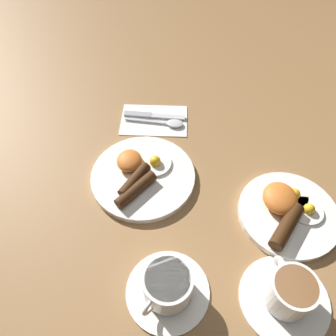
{
  "coord_description": "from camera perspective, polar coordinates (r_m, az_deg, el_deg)",
  "views": [
    {
      "loc": [
        0.45,
        0.07,
        0.62
      ],
      "look_at": [
        -0.01,
        0.06,
        0.03
      ],
      "focal_mm": 35.0,
      "sensor_mm": 36.0,
      "label": 1
    }
  ],
  "objects": [
    {
      "name": "spoon",
      "position": [
        0.88,
        0.06,
        7.87
      ],
      "size": [
        0.04,
        0.16,
        0.01
      ],
      "rotation": [
        0.0,
        0.0,
        1.46
      ],
      "color": "silver",
      "rests_on": "napkin"
    },
    {
      "name": "breakfast_plate_far",
      "position": [
        0.75,
        20.07,
        -7.0
      ],
      "size": [
        0.21,
        0.21,
        0.05
      ],
      "color": "white",
      "rests_on": "ground_plane"
    },
    {
      "name": "breakfast_plate_near",
      "position": [
        0.76,
        -4.63,
        -1.19
      ],
      "size": [
        0.24,
        0.24,
        0.04
      ],
      "color": "white",
      "rests_on": "ground_plane"
    },
    {
      "name": "napkin",
      "position": [
        0.9,
        -2.43,
        8.38
      ],
      "size": [
        0.12,
        0.18,
        0.01
      ],
      "primitive_type": "cube",
      "rotation": [
        0.0,
        0.0,
        -0.01
      ],
      "color": "white",
      "rests_on": "ground_plane"
    },
    {
      "name": "teacup_far",
      "position": [
        0.65,
        20.24,
        -19.83
      ],
      "size": [
        0.16,
        0.16,
        0.08
      ],
      "color": "white",
      "rests_on": "ground_plane"
    },
    {
      "name": "ground_plane",
      "position": [
        0.77,
        -4.33,
        -1.76
      ],
      "size": [
        3.0,
        3.0,
        0.0
      ],
      "primitive_type": "plane",
      "color": "olive"
    },
    {
      "name": "teacup_near",
      "position": [
        0.62,
        -0.11,
        -19.91
      ],
      "size": [
        0.16,
        0.16,
        0.07
      ],
      "color": "white",
      "rests_on": "ground_plane"
    },
    {
      "name": "knife",
      "position": [
        0.9,
        -3.02,
        9.16
      ],
      "size": [
        0.03,
        0.17,
        0.01
      ],
      "rotation": [
        0.0,
        0.0,
        1.5
      ],
      "color": "silver",
      "rests_on": "napkin"
    }
  ]
}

